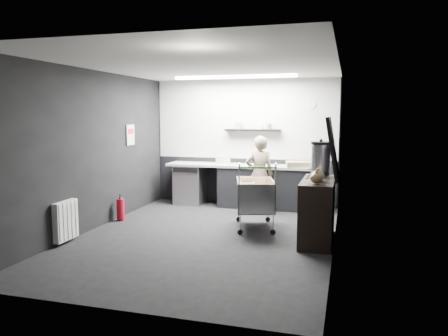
# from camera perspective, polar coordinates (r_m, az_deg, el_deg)

# --- Properties ---
(floor) EXTENTS (5.50, 5.50, 0.00)m
(floor) POSITION_cam_1_polar(r_m,az_deg,el_deg) (7.10, -2.46, -8.97)
(floor) COLOR black
(floor) RESTS_ON ground
(ceiling) EXTENTS (5.50, 5.50, 0.00)m
(ceiling) POSITION_cam_1_polar(r_m,az_deg,el_deg) (6.86, -2.58, 13.24)
(ceiling) COLOR silver
(ceiling) RESTS_ON wall_back
(wall_back) EXTENTS (5.50, 0.00, 5.50)m
(wall_back) POSITION_cam_1_polar(r_m,az_deg,el_deg) (9.49, 2.73, 3.37)
(wall_back) COLOR black
(wall_back) RESTS_ON floor
(wall_front) EXTENTS (5.50, 0.00, 5.50)m
(wall_front) POSITION_cam_1_polar(r_m,az_deg,el_deg) (4.35, -14.04, -1.22)
(wall_front) COLOR black
(wall_front) RESTS_ON floor
(wall_left) EXTENTS (0.00, 5.50, 5.50)m
(wall_left) POSITION_cam_1_polar(r_m,az_deg,el_deg) (7.72, -16.76, 2.23)
(wall_left) COLOR black
(wall_left) RESTS_ON floor
(wall_right) EXTENTS (0.00, 5.50, 5.50)m
(wall_right) POSITION_cam_1_polar(r_m,az_deg,el_deg) (6.51, 14.44, 1.46)
(wall_right) COLOR black
(wall_right) RESTS_ON floor
(kitchen_wall_panel) EXTENTS (3.95, 0.02, 1.70)m
(kitchen_wall_panel) POSITION_cam_1_polar(r_m,az_deg,el_deg) (9.46, 2.72, 6.39)
(kitchen_wall_panel) COLOR silver
(kitchen_wall_panel) RESTS_ON wall_back
(dado_panel) EXTENTS (3.95, 0.02, 1.00)m
(dado_panel) POSITION_cam_1_polar(r_m,az_deg,el_deg) (9.57, 2.68, -1.72)
(dado_panel) COLOR black
(dado_panel) RESTS_ON wall_back
(floating_shelf) EXTENTS (1.20, 0.22, 0.04)m
(floating_shelf) POSITION_cam_1_polar(r_m,az_deg,el_deg) (9.31, 3.76, 4.96)
(floating_shelf) COLOR black
(floating_shelf) RESTS_ON wall_back
(wall_clock) EXTENTS (0.20, 0.03, 0.20)m
(wall_clock) POSITION_cam_1_polar(r_m,az_deg,el_deg) (9.23, 11.30, 8.11)
(wall_clock) COLOR silver
(wall_clock) RESTS_ON wall_back
(poster) EXTENTS (0.02, 0.30, 0.40)m
(poster) POSITION_cam_1_polar(r_m,az_deg,el_deg) (8.82, -12.14, 4.24)
(poster) COLOR silver
(poster) RESTS_ON wall_left
(poster_red_band) EXTENTS (0.02, 0.22, 0.10)m
(poster_red_band) POSITION_cam_1_polar(r_m,az_deg,el_deg) (8.81, -12.12, 4.70)
(poster_red_band) COLOR red
(poster_red_band) RESTS_ON poster
(radiator) EXTENTS (0.10, 0.50, 0.60)m
(radiator) POSITION_cam_1_polar(r_m,az_deg,el_deg) (7.10, -19.99, -6.47)
(radiator) COLOR silver
(radiator) RESTS_ON wall_left
(ceiling_strip) EXTENTS (2.40, 0.20, 0.04)m
(ceiling_strip) POSITION_cam_1_polar(r_m,az_deg,el_deg) (8.63, 1.39, 11.78)
(ceiling_strip) COLOR white
(ceiling_strip) RESTS_ON ceiling
(prep_counter) EXTENTS (3.20, 0.61, 0.90)m
(prep_counter) POSITION_cam_1_polar(r_m,az_deg,el_deg) (9.24, 3.05, -2.30)
(prep_counter) COLOR black
(prep_counter) RESTS_ON floor
(person) EXTENTS (0.64, 0.51, 1.54)m
(person) POSITION_cam_1_polar(r_m,az_deg,el_deg) (8.69, 4.65, -0.84)
(person) COLOR #BCB195
(person) RESTS_ON floor
(shopping_cart) EXTENTS (0.87, 1.18, 1.13)m
(shopping_cart) POSITION_cam_1_polar(r_m,az_deg,el_deg) (7.53, 4.03, -3.81)
(shopping_cart) COLOR silver
(shopping_cart) RESTS_ON floor
(sideboard) EXTENTS (0.55, 1.28, 1.92)m
(sideboard) POSITION_cam_1_polar(r_m,az_deg,el_deg) (6.92, 12.26, -4.38)
(sideboard) COLOR black
(sideboard) RESTS_ON floor
(fire_extinguisher) EXTENTS (0.14, 0.14, 0.47)m
(fire_extinguisher) POSITION_cam_1_polar(r_m,az_deg,el_deg) (8.32, -13.36, -5.14)
(fire_extinguisher) COLOR #A90B1C
(fire_extinguisher) RESTS_ON floor
(cardboard_box) EXTENTS (0.61, 0.51, 0.11)m
(cardboard_box) POSITION_cam_1_polar(r_m,az_deg,el_deg) (8.95, 9.84, 0.50)
(cardboard_box) COLOR #937A4E
(cardboard_box) RESTS_ON prep_counter
(pink_tub) EXTENTS (0.19, 0.19, 0.19)m
(pink_tub) POSITION_cam_1_polar(r_m,az_deg,el_deg) (9.29, 0.23, 1.11)
(pink_tub) COLOR beige
(pink_tub) RESTS_ON prep_counter
(white_container) EXTENTS (0.23, 0.20, 0.17)m
(white_container) POSITION_cam_1_polar(r_m,az_deg,el_deg) (9.26, -0.31, 1.04)
(white_container) COLOR silver
(white_container) RESTS_ON prep_counter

